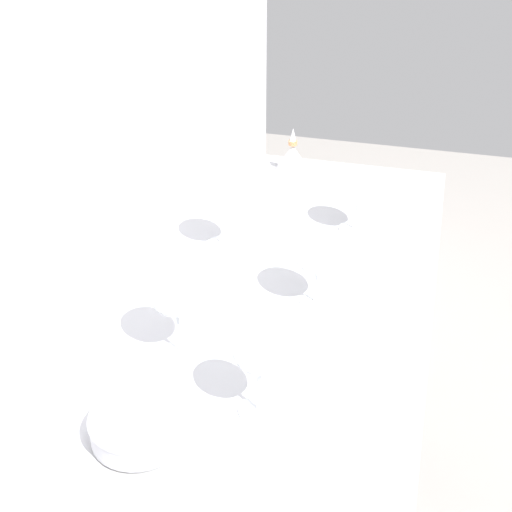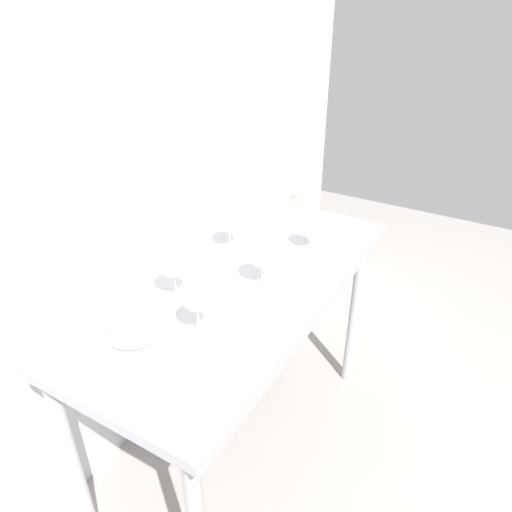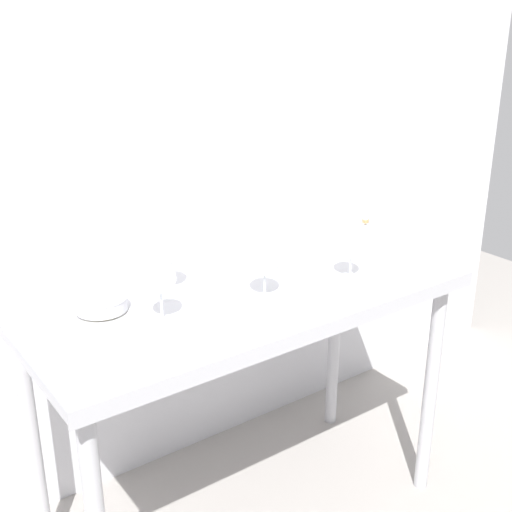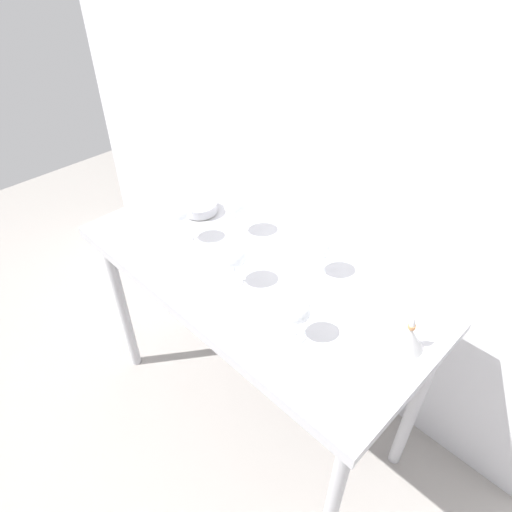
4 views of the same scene
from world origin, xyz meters
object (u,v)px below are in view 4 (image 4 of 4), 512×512
wine_glass_near_left (182,212)px  wine_glass_far_left (236,204)px  tasting_sheet_upper (371,302)px  decanter_funnel (408,337)px  wine_glass_far_right (318,248)px  wine_glass_near_center (234,255)px  tasting_bowl (200,207)px  wine_glass_near_right (297,311)px

wine_glass_near_left → wine_glass_far_left: size_ratio=0.95×
tasting_sheet_upper → decanter_funnel: decanter_funnel is taller
wine_glass_far_right → wine_glass_near_center: bearing=-125.0°
wine_glass_far_right → tasting_sheet_upper: size_ratio=0.69×
wine_glass_far_left → wine_glass_near_center: bearing=-44.1°
wine_glass_near_left → wine_glass_far_left: 0.21m
wine_glass_far_right → decanter_funnel: wine_glass_far_right is taller
wine_glass_near_center → wine_glass_far_left: (-0.22, 0.21, 0.01)m
wine_glass_far_left → tasting_bowl: 0.25m
wine_glass_far_right → wine_glass_near_center: (-0.17, -0.25, 0.01)m
wine_glass_near_center → wine_glass_far_left: bearing=135.9°
wine_glass_near_center → decanter_funnel: 0.62m
decanter_funnel → wine_glass_near_right: bearing=-142.2°
wine_glass_near_left → tasting_bowl: (-0.11, 0.17, -0.10)m
wine_glass_far_right → wine_glass_near_center: 0.30m
wine_glass_far_left → tasting_sheet_upper: wine_glass_far_left is taller
decanter_funnel → wine_glass_far_right: bearing=170.2°
wine_glass_near_center → wine_glass_near_left: 0.33m
wine_glass_near_center → wine_glass_near_right: size_ratio=1.10×
wine_glass_near_right → tasting_bowl: bearing=162.6°
wine_glass_near_center → tasting_sheet_upper: size_ratio=0.73×
wine_glass_far_right → wine_glass_near_left: wine_glass_near_left is taller
wine_glass_far_right → tasting_sheet_upper: (0.23, 0.01, -0.11)m
tasting_sheet_upper → wine_glass_far_left: bearing=-142.4°
wine_glass_near_center → decanter_funnel: size_ratio=1.33×
wine_glass_far_right → wine_glass_near_left: size_ratio=0.92×
tasting_sheet_upper → decanter_funnel: 0.21m
wine_glass_far_right → decanter_funnel: (0.42, -0.07, -0.07)m
wine_glass_far_right → wine_glass_near_right: size_ratio=1.04×
wine_glass_far_right → tasting_bowl: 0.62m
wine_glass_near_center → tasting_bowl: size_ratio=1.12×
wine_glass_near_left → wine_glass_far_left: wine_glass_far_left is taller
wine_glass_far_right → wine_glass_near_right: (0.15, -0.28, -0.00)m
wine_glass_far_left → tasting_sheet_upper: bearing=4.5°
wine_glass_far_right → decanter_funnel: 0.43m
wine_glass_far_left → decanter_funnel: bearing=-2.7°
wine_glass_far_left → tasting_bowl: bearing=-177.3°
wine_glass_near_center → tasting_bowl: 0.49m
wine_glass_near_center → wine_glass_near_right: wine_glass_near_center is taller
wine_glass_far_left → tasting_sheet_upper: size_ratio=0.79×
wine_glass_near_center → decanter_funnel: wine_glass_near_center is taller
wine_glass_far_right → decanter_funnel: bearing=-9.8°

